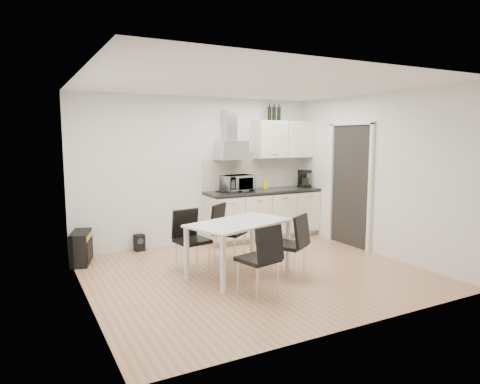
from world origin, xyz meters
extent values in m
plane|color=tan|center=(0.00, 0.00, 0.00)|extent=(4.50, 4.50, 0.00)
cube|color=white|center=(0.00, 2.00, 1.30)|extent=(4.50, 0.10, 2.60)
cube|color=white|center=(0.00, -2.00, 1.30)|extent=(4.50, 0.10, 2.60)
cube|color=white|center=(-2.25, 0.00, 1.30)|extent=(0.10, 4.00, 2.60)
cube|color=white|center=(2.25, 0.00, 1.30)|extent=(0.10, 4.00, 2.60)
plane|color=white|center=(0.00, 0.00, 2.60)|extent=(4.50, 4.50, 0.00)
cube|color=white|center=(2.21, 0.55, 1.05)|extent=(0.08, 1.04, 2.10)
cube|color=beige|center=(1.15, 1.74, 0.05)|extent=(2.16, 0.52, 0.10)
cube|color=silver|center=(1.15, 1.70, 0.48)|extent=(2.20, 0.60, 0.76)
cube|color=black|center=(1.15, 1.69, 0.90)|extent=(2.22, 0.64, 0.04)
cube|color=beige|center=(1.15, 1.99, 1.21)|extent=(2.20, 0.02, 0.58)
cube|color=silver|center=(1.65, 1.82, 1.85)|extent=(1.20, 0.35, 0.70)
cube|color=silver|center=(0.55, 1.78, 1.65)|extent=(0.60, 0.46, 0.30)
cube|color=silver|center=(0.55, 1.89, 2.10)|extent=(0.22, 0.20, 0.55)
imported|color=silver|center=(0.60, 1.68, 1.10)|extent=(0.58, 0.37, 0.37)
cube|color=yellow|center=(1.25, 1.80, 1.01)|extent=(0.08, 0.04, 0.18)
cylinder|color=brown|center=(2.08, 1.65, 0.98)|extent=(0.04, 0.04, 0.11)
cylinder|color=#4C6626|center=(2.14, 1.65, 0.98)|extent=(0.04, 0.04, 0.11)
cylinder|color=black|center=(1.35, 1.82, 2.36)|extent=(0.07, 0.07, 0.32)
cylinder|color=black|center=(1.45, 1.82, 2.36)|extent=(0.07, 0.07, 0.32)
cylinder|color=black|center=(1.56, 1.82, 2.36)|extent=(0.07, 0.07, 0.32)
cube|color=white|center=(-0.24, 0.00, 0.73)|extent=(1.57, 1.19, 0.03)
cube|color=white|center=(-0.75, -0.53, 0.36)|extent=(0.06, 0.06, 0.72)
cube|color=white|center=(0.48, -0.13, 0.36)|extent=(0.06, 0.06, 0.72)
cube|color=white|center=(-0.97, 0.13, 0.36)|extent=(0.06, 0.06, 0.72)
cube|color=white|center=(0.26, 0.54, 0.36)|extent=(0.06, 0.06, 0.72)
cube|color=black|center=(-2.11, 1.58, 0.25)|extent=(0.41, 0.64, 0.49)
cube|color=gold|center=(-1.98, 1.58, 0.42)|extent=(0.16, 0.51, 0.08)
cube|color=black|center=(-1.14, 1.90, 0.14)|extent=(0.17, 0.15, 0.28)
camera|label=1|loc=(-2.91, -5.08, 1.91)|focal=32.00mm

